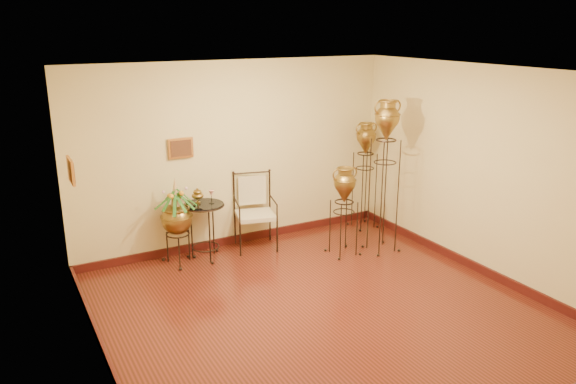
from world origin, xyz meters
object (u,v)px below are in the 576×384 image
armchair (255,212)px  side_table (205,230)px  planter_urn (177,215)px  amphora_tall (384,175)px  amphora_mid (365,175)px

armchair → side_table: size_ratio=1.09×
planter_urn → amphora_tall: bearing=-18.9°
amphora_mid → planter_urn: (-3.21, 0.00, -0.18)m
armchair → amphora_mid: bearing=14.6°
amphora_tall → armchair: 1.99m
planter_urn → side_table: 0.50m
planter_urn → armchair: size_ratio=1.13×
amphora_mid → planter_urn: amphora_mid is taller
amphora_mid → side_table: amphora_mid is taller
amphora_mid → amphora_tall: bearing=-110.6°
side_table → armchair: bearing=-0.1°
amphora_mid → side_table: bearing=180.0°
amphora_mid → planter_urn: size_ratio=1.38×
planter_urn → side_table: (0.40, 0.00, -0.29)m
amphora_mid → planter_urn: 3.22m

